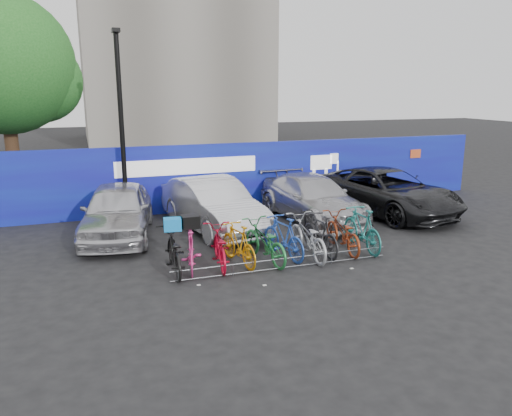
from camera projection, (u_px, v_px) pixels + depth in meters
name	position (u px, v px, depth m)	size (l,w,h in m)	color
ground	(275.00, 262.00, 12.77)	(100.00, 100.00, 0.00)	black
hoarding	(215.00, 177.00, 18.00)	(22.00, 0.18, 2.40)	#140A91
tree	(10.00, 68.00, 18.65)	(5.40, 5.20, 7.80)	#382314
lamppost	(121.00, 122.00, 15.94)	(0.25, 0.50, 6.11)	black
bike_rack	(284.00, 263.00, 12.18)	(5.60, 0.03, 0.30)	#595B60
car_0	(117.00, 211.00, 14.74)	(1.89, 4.69, 1.60)	#B8B8BE
car_1	(213.00, 205.00, 15.46)	(1.69, 4.84, 1.60)	#B9B9BE
car_2	(312.00, 198.00, 16.75)	(2.04, 5.02, 1.46)	#AAA9AE
car_3	(386.00, 192.00, 17.52)	(2.61, 5.67, 1.58)	black
bike_0	(174.00, 251.00, 11.93)	(0.70, 1.99, 1.05)	black
bike_1	(191.00, 249.00, 12.08)	(0.50, 1.78, 1.07)	#EA3488
bike_2	(219.00, 247.00, 12.32)	(0.67, 1.92, 1.01)	#AD0820
bike_3	(239.00, 244.00, 12.44)	(0.50, 1.77, 1.07)	orange
bike_4	(264.00, 242.00, 12.64)	(0.71, 2.03, 1.07)	#217437
bike_5	(283.00, 237.00, 12.95)	(0.53, 1.87, 1.12)	#264DB6
bike_6	(307.00, 237.00, 12.97)	(0.73, 2.10, 1.10)	#9D9FA4
bike_7	(320.00, 234.00, 13.23)	(0.52, 1.85, 1.11)	#262629
bike_8	(342.00, 232.00, 13.47)	(0.70, 2.01, 1.06)	maroon
bike_9	(362.00, 229.00, 13.55)	(0.56, 1.99, 1.20)	#1F7571
cargo_crate	(172.00, 224.00, 11.77)	(0.41, 0.31, 0.29)	#0F7CD5
cargo_topcase	(190.00, 222.00, 11.92)	(0.41, 0.37, 0.30)	black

